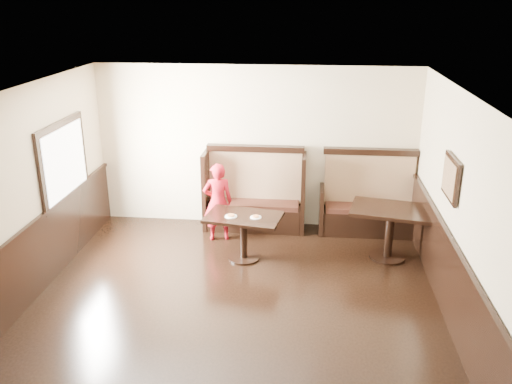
# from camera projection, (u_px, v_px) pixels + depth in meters

# --- Properties ---
(ground) EXTENTS (7.00, 7.00, 0.00)m
(ground) POSITION_uv_depth(u_px,v_px,m) (227.00, 336.00, 6.54)
(ground) COLOR black
(ground) RESTS_ON ground
(room_shell) EXTENTS (7.00, 7.00, 7.00)m
(room_shell) POSITION_uv_depth(u_px,v_px,m) (205.00, 274.00, 6.60)
(room_shell) COLOR tan
(room_shell) RESTS_ON ground
(booth_main) EXTENTS (1.75, 0.72, 1.45)m
(booth_main) POSITION_uv_depth(u_px,v_px,m) (255.00, 199.00, 9.44)
(booth_main) COLOR black
(booth_main) RESTS_ON ground
(booth_neighbor) EXTENTS (1.65, 0.72, 1.45)m
(booth_neighbor) POSITION_uv_depth(u_px,v_px,m) (368.00, 205.00, 9.27)
(booth_neighbor) COLOR black
(booth_neighbor) RESTS_ON ground
(table_main) EXTENTS (1.23, 0.89, 0.72)m
(table_main) POSITION_uv_depth(u_px,v_px,m) (244.00, 226.00, 8.26)
(table_main) COLOR black
(table_main) RESTS_ON ground
(table_neighbor) EXTENTS (1.32, 1.00, 0.83)m
(table_neighbor) POSITION_uv_depth(u_px,v_px,m) (390.00, 221.00, 8.27)
(table_neighbor) COLOR black
(table_neighbor) RESTS_ON ground
(child) EXTENTS (0.55, 0.43, 1.33)m
(child) POSITION_uv_depth(u_px,v_px,m) (218.00, 202.00, 8.91)
(child) COLOR #A3111D
(child) RESTS_ON ground
(pizza_plate_left) EXTENTS (0.19, 0.19, 0.03)m
(pizza_plate_left) POSITION_uv_depth(u_px,v_px,m) (231.00, 216.00, 8.17)
(pizza_plate_left) COLOR white
(pizza_plate_left) RESTS_ON table_main
(pizza_plate_right) EXTENTS (0.17, 0.17, 0.03)m
(pizza_plate_right) POSITION_uv_depth(u_px,v_px,m) (256.00, 217.00, 8.14)
(pizza_plate_right) COLOR white
(pizza_plate_right) RESTS_ON table_main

